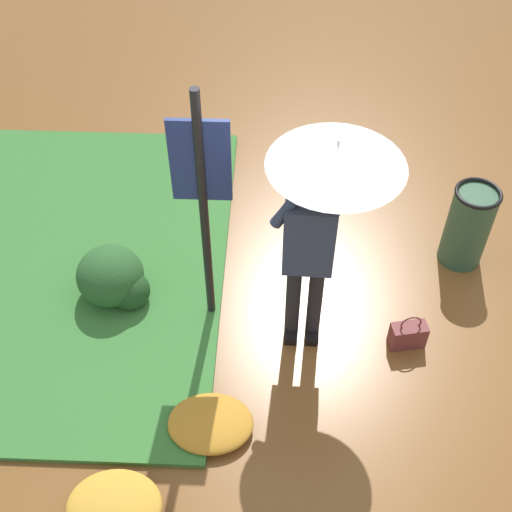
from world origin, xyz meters
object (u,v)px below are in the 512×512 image
(person_with_umbrella, at_px, (324,198))
(info_sign_post, at_px, (202,189))
(trash_bin, at_px, (468,226))
(handbag, at_px, (408,335))

(person_with_umbrella, relative_size, info_sign_post, 0.89)
(person_with_umbrella, relative_size, trash_bin, 2.45)
(handbag, relative_size, trash_bin, 0.44)
(info_sign_post, xyz_separation_m, trash_bin, (2.30, 0.75, -1.03))
(handbag, distance_m, trash_bin, 1.24)
(trash_bin, bearing_deg, person_with_umbrella, -146.79)
(person_with_umbrella, xyz_separation_m, info_sign_post, (-0.88, 0.18, -0.11))
(person_with_umbrella, height_order, handbag, person_with_umbrella)
(person_with_umbrella, distance_m, trash_bin, 2.05)
(handbag, xyz_separation_m, trash_bin, (0.62, 1.04, 0.29))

